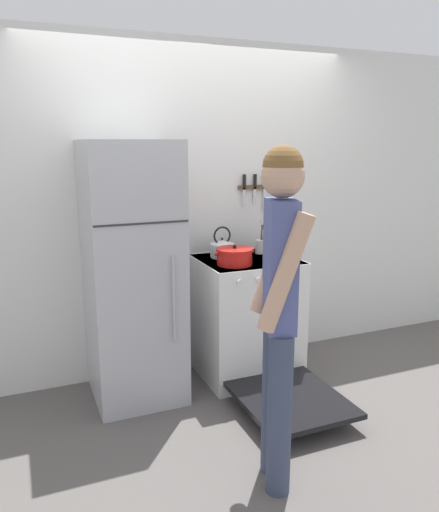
{
  "coord_description": "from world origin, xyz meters",
  "views": [
    {
      "loc": [
        -1.31,
        -3.64,
        1.8
      ],
      "look_at": [
        0.01,
        -0.47,
        1.01
      ],
      "focal_mm": 35.0,
      "sensor_mm": 36.0,
      "label": 1
    }
  ],
  "objects_px": {
    "refrigerator": "(133,274)",
    "utensil_jar": "(261,245)",
    "tea_kettle": "(222,248)",
    "stove_range": "(249,319)",
    "dutch_oven_pot": "(235,256)",
    "person": "(279,301)"
  },
  "relations": [
    {
      "from": "refrigerator",
      "to": "tea_kettle",
      "type": "relative_size",
      "value": 7.54
    },
    {
      "from": "stove_range",
      "to": "dutch_oven_pot",
      "type": "xyz_separation_m",
      "value": [
        -0.16,
        -0.09,
        0.53
      ]
    },
    {
      "from": "refrigerator",
      "to": "person",
      "type": "distance_m",
      "value": 1.32
    },
    {
      "from": "refrigerator",
      "to": "tea_kettle",
      "type": "xyz_separation_m",
      "value": [
        0.73,
        0.13,
        0.1
      ]
    },
    {
      "from": "refrigerator",
      "to": "dutch_oven_pot",
      "type": "bearing_deg",
      "value": -10.17
    },
    {
      "from": "dutch_oven_pot",
      "to": "person",
      "type": "height_order",
      "value": "person"
    },
    {
      "from": "utensil_jar",
      "to": "tea_kettle",
      "type": "bearing_deg",
      "value": -179.03
    },
    {
      "from": "tea_kettle",
      "to": "utensil_jar",
      "type": "height_order",
      "value": "utensil_jar"
    },
    {
      "from": "tea_kettle",
      "to": "utensil_jar",
      "type": "relative_size",
      "value": 0.88
    },
    {
      "from": "refrigerator",
      "to": "stove_range",
      "type": "bearing_deg",
      "value": -2.53
    },
    {
      "from": "dutch_oven_pot",
      "to": "utensil_jar",
      "type": "bearing_deg",
      "value": 37.18
    },
    {
      "from": "stove_range",
      "to": "tea_kettle",
      "type": "bearing_deg",
      "value": 131.93
    },
    {
      "from": "refrigerator",
      "to": "dutch_oven_pot",
      "type": "xyz_separation_m",
      "value": [
        0.72,
        -0.13,
        0.09
      ]
    },
    {
      "from": "stove_range",
      "to": "person",
      "type": "distance_m",
      "value": 1.38
    },
    {
      "from": "stove_range",
      "to": "tea_kettle",
      "type": "relative_size",
      "value": 5.8
    },
    {
      "from": "utensil_jar",
      "to": "person",
      "type": "height_order",
      "value": "person"
    },
    {
      "from": "refrigerator",
      "to": "tea_kettle",
      "type": "bearing_deg",
      "value": 10.0
    },
    {
      "from": "refrigerator",
      "to": "utensil_jar",
      "type": "height_order",
      "value": "refrigerator"
    },
    {
      "from": "refrigerator",
      "to": "utensil_jar",
      "type": "distance_m",
      "value": 1.07
    },
    {
      "from": "dutch_oven_pot",
      "to": "utensil_jar",
      "type": "relative_size",
      "value": 1.13
    },
    {
      "from": "dutch_oven_pot",
      "to": "refrigerator",
      "type": "bearing_deg",
      "value": 169.83
    },
    {
      "from": "refrigerator",
      "to": "dutch_oven_pot",
      "type": "relative_size",
      "value": 5.89
    }
  ]
}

